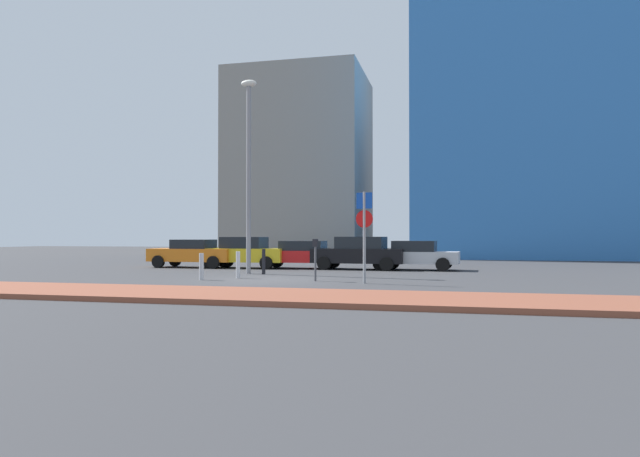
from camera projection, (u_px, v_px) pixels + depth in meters
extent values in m
plane|color=#38383A|center=(265.00, 280.00, 20.79)|extent=(120.00, 120.00, 0.00)
cube|color=brown|center=(190.00, 294.00, 14.90)|extent=(40.00, 3.26, 0.14)
cube|color=orange|center=(193.00, 255.00, 28.95)|extent=(4.55, 1.80, 0.66)
cube|color=black|center=(194.00, 244.00, 28.95)|extent=(1.97, 1.60, 0.47)
cylinder|color=black|center=(158.00, 262.00, 28.53)|extent=(0.65, 0.24, 0.64)
cylinder|color=black|center=(175.00, 260.00, 30.15)|extent=(0.65, 0.24, 0.64)
cylinder|color=black|center=(213.00, 262.00, 27.74)|extent=(0.65, 0.24, 0.64)
cylinder|color=black|center=(228.00, 261.00, 29.36)|extent=(0.65, 0.24, 0.64)
cube|color=gold|center=(244.00, 255.00, 28.47)|extent=(4.39, 1.67, 0.68)
cube|color=black|center=(244.00, 243.00, 28.47)|extent=(2.10, 1.53, 0.58)
cylinder|color=black|center=(210.00, 262.00, 28.00)|extent=(0.64, 0.22, 0.64)
cylinder|color=black|center=(223.00, 261.00, 29.62)|extent=(0.64, 0.22, 0.64)
cylinder|color=black|center=(266.00, 263.00, 27.31)|extent=(0.64, 0.22, 0.64)
cylinder|color=black|center=(277.00, 261.00, 28.93)|extent=(0.64, 0.22, 0.64)
cube|color=red|center=(300.00, 256.00, 28.08)|extent=(4.29, 1.78, 0.58)
cube|color=black|center=(303.00, 246.00, 28.05)|extent=(2.17, 1.62, 0.48)
cylinder|color=black|center=(267.00, 263.00, 27.55)|extent=(0.64, 0.23, 0.64)
cylinder|color=black|center=(277.00, 261.00, 29.23)|extent=(0.64, 0.23, 0.64)
cylinder|color=black|center=(325.00, 263.00, 26.92)|extent=(0.64, 0.23, 0.64)
cylinder|color=black|center=(332.00, 262.00, 28.60)|extent=(0.64, 0.23, 0.64)
cube|color=black|center=(359.00, 256.00, 27.23)|extent=(4.58, 2.03, 0.69)
cube|color=black|center=(361.00, 243.00, 27.20)|extent=(2.39, 1.75, 0.58)
cylinder|color=black|center=(324.00, 263.00, 26.84)|extent=(0.65, 0.26, 0.64)
cylinder|color=black|center=(334.00, 262.00, 28.51)|extent=(0.65, 0.26, 0.64)
cylinder|color=black|center=(387.00, 264.00, 25.94)|extent=(0.65, 0.26, 0.64)
cylinder|color=black|center=(393.00, 263.00, 27.61)|extent=(0.65, 0.26, 0.64)
cube|color=#B7BABF|center=(413.00, 257.00, 26.81)|extent=(4.40, 1.97, 0.57)
cube|color=black|center=(414.00, 246.00, 26.80)|extent=(2.09, 1.69, 0.51)
cylinder|color=black|center=(380.00, 264.00, 26.43)|extent=(0.65, 0.26, 0.64)
cylinder|color=black|center=(386.00, 262.00, 28.05)|extent=(0.65, 0.26, 0.64)
cylinder|color=black|center=(443.00, 265.00, 25.57)|extent=(0.65, 0.26, 0.64)
cylinder|color=black|center=(446.00, 263.00, 27.19)|extent=(0.65, 0.26, 0.64)
cylinder|color=gray|center=(364.00, 238.00, 19.10)|extent=(0.10, 0.10, 3.13)
cube|color=#1447B7|center=(364.00, 201.00, 19.12)|extent=(0.55, 0.11, 0.55)
cylinder|color=red|center=(364.00, 219.00, 19.11)|extent=(0.60, 0.11, 0.60)
cylinder|color=#4C4C51|center=(315.00, 264.00, 20.16)|extent=(0.08, 0.08, 1.23)
cube|color=black|center=(315.00, 243.00, 20.17)|extent=(0.18, 0.14, 0.28)
cylinder|color=gray|center=(249.00, 180.00, 24.13)|extent=(0.20, 0.20, 8.08)
ellipsoid|color=silver|center=(249.00, 83.00, 24.19)|extent=(0.70, 0.36, 0.30)
cylinder|color=#B7B7BC|center=(201.00, 267.00, 20.66)|extent=(0.17, 0.17, 0.99)
cylinder|color=#B7B7BC|center=(238.00, 265.00, 21.53)|extent=(0.16, 0.16, 1.03)
cylinder|color=black|center=(264.00, 262.00, 23.73)|extent=(0.15, 0.15, 1.08)
cube|color=#3372BF|center=(531.00, 107.00, 44.87)|extent=(18.11, 15.56, 23.97)
cube|color=gray|center=(301.00, 165.00, 55.22)|extent=(12.67, 11.15, 17.40)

